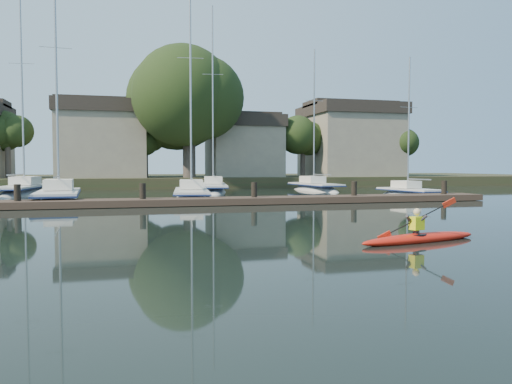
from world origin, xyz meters
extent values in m
plane|color=black|center=(0.00, 0.00, 0.00)|extent=(160.00, 160.00, 0.00)
ellipsoid|color=red|center=(4.02, -0.48, 0.09)|extent=(4.10, 1.44, 0.31)
cylinder|color=black|center=(3.89, -0.51, 0.19)|extent=(0.73, 0.73, 0.08)
imported|color=#2D282B|center=(3.89, -0.51, 0.52)|extent=(0.28, 0.36, 0.88)
cube|color=#D8E415|center=(3.89, -0.51, 0.53)|extent=(0.39, 0.32, 0.36)
sphere|color=#D0B182|center=(3.89, -0.51, 0.83)|extent=(0.20, 0.20, 0.20)
cube|color=#433026|center=(0.00, 14.00, 0.20)|extent=(34.00, 2.00, 0.35)
cylinder|color=black|center=(-9.00, 14.00, 0.30)|extent=(0.32, 0.32, 1.80)
cylinder|color=black|center=(-3.00, 14.00, 0.30)|extent=(0.32, 0.32, 1.80)
cylinder|color=black|center=(3.00, 14.00, 0.30)|extent=(0.32, 0.32, 1.80)
cylinder|color=black|center=(9.00, 14.00, 0.30)|extent=(0.32, 0.32, 1.80)
cylinder|color=black|center=(15.00, 14.00, 0.30)|extent=(0.32, 0.32, 1.80)
ellipsoid|color=silver|center=(-7.61, 17.94, -0.39)|extent=(2.89, 9.48, 2.09)
cube|color=silver|center=(-7.61, 17.94, 0.61)|extent=(2.67, 7.79, 0.15)
cube|color=navy|center=(-7.61, 17.94, 0.52)|extent=(2.77, 7.99, 0.09)
cube|color=silver|center=(-7.64, 18.50, 1.01)|extent=(1.70, 2.71, 0.61)
cylinder|color=#9EA0A5|center=(-7.62, 18.22, 7.26)|extent=(0.13, 0.13, 13.21)
cylinder|color=#9EA0A5|center=(-7.52, 16.54, 1.49)|extent=(0.31, 3.55, 0.09)
cylinder|color=#9EA0A5|center=(-7.62, 18.22, 8.85)|extent=(1.76, 0.14, 0.03)
ellipsoid|color=silver|center=(0.10, 18.50, -0.36)|extent=(3.16, 9.33, 1.93)
cube|color=silver|center=(0.10, 18.50, 0.56)|extent=(2.87, 7.68, 0.14)
cube|color=navy|center=(0.10, 18.50, 0.48)|extent=(2.97, 7.87, 0.08)
cube|color=silver|center=(0.17, 19.05, 0.93)|extent=(1.70, 2.70, 0.56)
cylinder|color=#9EA0A5|center=(0.14, 18.77, 7.21)|extent=(0.12, 0.12, 13.21)
cylinder|color=#9EA0A5|center=(-0.05, 17.14, 1.37)|extent=(0.47, 3.46, 0.08)
cylinder|color=#9EA0A5|center=(0.14, 18.77, 8.80)|extent=(1.62, 0.21, 0.03)
ellipsoid|color=silver|center=(14.95, 17.77, -0.31)|extent=(2.58, 6.45, 1.70)
cube|color=silver|center=(14.95, 17.77, 0.49)|extent=(2.37, 5.32, 0.13)
cube|color=navy|center=(14.95, 17.77, 0.42)|extent=(2.45, 5.45, 0.07)
cube|color=silver|center=(14.91, 18.14, 0.82)|extent=(1.45, 1.89, 0.49)
cylinder|color=#9EA0A5|center=(14.93, 17.95, 5.02)|extent=(0.11, 0.11, 8.96)
cylinder|color=#9EA0A5|center=(15.06, 16.83, 1.21)|extent=(0.34, 2.38, 0.07)
cylinder|color=#9EA0A5|center=(14.93, 17.95, 6.10)|extent=(1.43, 0.19, 0.03)
ellipsoid|color=silver|center=(-11.12, 26.88, -0.39)|extent=(3.34, 10.10, 2.09)
cube|color=silver|center=(-11.12, 26.88, 0.61)|extent=(3.04, 8.32, 0.15)
cube|color=navy|center=(-11.12, 26.88, 0.52)|extent=(3.15, 8.52, 0.09)
cube|color=silver|center=(-11.06, 27.47, 1.01)|extent=(1.83, 2.92, 0.61)
cylinder|color=#9EA0A5|center=(-11.09, 27.17, 7.82)|extent=(0.13, 0.13, 14.32)
cylinder|color=#9EA0A5|center=(-11.28, 25.40, 1.49)|extent=(0.48, 3.76, 0.09)
cylinder|color=#9EA0A5|center=(-11.09, 27.17, 9.54)|extent=(1.76, 0.22, 0.03)
ellipsoid|color=silver|center=(3.00, 27.39, -0.36)|extent=(3.65, 10.44, 1.94)
cube|color=silver|center=(3.00, 27.39, 0.56)|extent=(3.28, 8.60, 0.14)
cube|color=navy|center=(3.00, 27.39, 0.48)|extent=(3.39, 8.82, 0.08)
cube|color=silver|center=(3.09, 27.99, 0.94)|extent=(1.84, 3.05, 0.56)
cylinder|color=#9EA0A5|center=(3.04, 27.69, 7.78)|extent=(0.12, 0.12, 14.33)
cylinder|color=#9EA0A5|center=(2.77, 25.87, 1.38)|extent=(0.66, 3.86, 0.08)
cylinder|color=#9EA0A5|center=(3.04, 27.69, 9.50)|extent=(1.62, 0.28, 0.03)
ellipsoid|color=silver|center=(11.69, 27.07, -0.36)|extent=(2.86, 8.38, 1.95)
cube|color=silver|center=(11.69, 27.07, 0.57)|extent=(2.63, 6.90, 0.14)
cube|color=navy|center=(11.69, 27.07, 0.48)|extent=(2.73, 7.07, 0.08)
cube|color=silver|center=(11.64, 27.57, 0.95)|extent=(1.63, 2.42, 0.57)
cylinder|color=#9EA0A5|center=(11.66, 27.32, 6.27)|extent=(0.12, 0.12, 11.31)
cylinder|color=#9EA0A5|center=(11.79, 25.85, 1.39)|extent=(0.35, 3.12, 0.08)
cylinder|color=#9EA0A5|center=(11.66, 27.32, 7.63)|extent=(1.64, 0.17, 0.03)
cube|color=#27361B|center=(0.00, 44.00, 0.50)|extent=(90.00, 24.00, 1.00)
cube|color=gray|center=(-6.00, 38.00, 4.00)|extent=(8.00, 8.00, 6.00)
cube|color=#2D2620|center=(-6.00, 38.00, 7.60)|extent=(8.40, 8.40, 1.20)
cube|color=gray|center=(8.00, 38.00, 3.50)|extent=(7.00, 7.00, 5.00)
cube|color=#2D2620|center=(8.00, 38.00, 6.60)|extent=(7.35, 7.35, 1.20)
cube|color=gray|center=(20.00, 38.00, 4.25)|extent=(9.00, 9.00, 6.50)
cube|color=#2D2620|center=(20.00, 38.00, 8.10)|extent=(9.45, 9.45, 1.20)
cylinder|color=#4F453F|center=(2.00, 35.00, 3.50)|extent=(1.20, 1.20, 5.00)
sphere|color=black|center=(2.00, 35.00, 8.50)|extent=(8.50, 8.50, 8.50)
cylinder|color=#4F453F|center=(-14.00, 36.00, 2.50)|extent=(0.48, 0.48, 3.00)
sphere|color=black|center=(-14.00, 36.00, 5.00)|extent=(3.40, 3.40, 3.40)
cylinder|color=#4F453F|center=(-2.00, 35.50, 2.40)|extent=(0.38, 0.38, 2.80)
sphere|color=black|center=(-2.00, 35.50, 4.60)|extent=(2.72, 2.72, 2.72)
cylinder|color=#4F453F|center=(14.00, 36.50, 2.60)|extent=(0.50, 0.50, 3.20)
sphere|color=black|center=(14.00, 36.50, 5.25)|extent=(3.57, 3.57, 3.57)
cylinder|color=#4F453F|center=(24.00, 35.00, 2.30)|extent=(0.41, 0.41, 2.60)
sphere|color=black|center=(24.00, 35.00, 4.45)|extent=(2.89, 2.89, 2.89)
camera|label=1|loc=(-3.81, -12.57, 2.10)|focal=35.00mm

